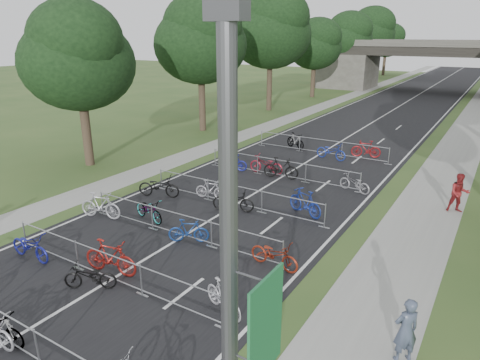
# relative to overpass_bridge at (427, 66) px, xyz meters

# --- Properties ---
(road) EXTENTS (11.00, 140.00, 0.01)m
(road) POSITION_rel_overpass_bridge_xyz_m (0.00, -15.00, -3.53)
(road) COLOR black
(road) RESTS_ON ground
(sidewalk_right) EXTENTS (3.00, 140.00, 0.01)m
(sidewalk_right) POSITION_rel_overpass_bridge_xyz_m (8.00, -15.00, -3.53)
(sidewalk_right) COLOR gray
(sidewalk_right) RESTS_ON ground
(sidewalk_left) EXTENTS (2.00, 140.00, 0.01)m
(sidewalk_left) POSITION_rel_overpass_bridge_xyz_m (-7.50, -15.00, -3.53)
(sidewalk_left) COLOR gray
(sidewalk_left) RESTS_ON ground
(lane_markings) EXTENTS (0.12, 140.00, 0.00)m
(lane_markings) POSITION_rel_overpass_bridge_xyz_m (0.00, -15.00, -3.53)
(lane_markings) COLOR silver
(lane_markings) RESTS_ON ground
(overpass_bridge) EXTENTS (31.00, 8.00, 7.05)m
(overpass_bridge) POSITION_rel_overpass_bridge_xyz_m (0.00, 0.00, 0.00)
(overpass_bridge) COLOR #43413C
(overpass_bridge) RESTS_ON ground
(tree_left_0) EXTENTS (6.72, 6.72, 10.25)m
(tree_left_0) POSITION_rel_overpass_bridge_xyz_m (-11.39, -49.07, 2.96)
(tree_left_0) COLOR #33261C
(tree_left_0) RESTS_ON ground
(tree_left_1) EXTENTS (7.56, 7.56, 11.53)m
(tree_left_1) POSITION_rel_overpass_bridge_xyz_m (-11.39, -37.07, 3.77)
(tree_left_1) COLOR #33261C
(tree_left_1) RESTS_ON ground
(tree_left_2) EXTENTS (8.40, 8.40, 12.81)m
(tree_left_2) POSITION_rel_overpass_bridge_xyz_m (-11.39, -25.07, 4.58)
(tree_left_2) COLOR #33261C
(tree_left_2) RESTS_ON ground
(tree_left_3) EXTENTS (6.72, 6.72, 10.25)m
(tree_left_3) POSITION_rel_overpass_bridge_xyz_m (-11.39, -13.07, 2.96)
(tree_left_3) COLOR #33261C
(tree_left_3) RESTS_ON ground
(tree_left_4) EXTENTS (7.56, 7.56, 11.53)m
(tree_left_4) POSITION_rel_overpass_bridge_xyz_m (-11.39, -1.07, 3.77)
(tree_left_4) COLOR #33261C
(tree_left_4) RESTS_ON ground
(tree_left_5) EXTENTS (8.40, 8.40, 12.81)m
(tree_left_5) POSITION_rel_overpass_bridge_xyz_m (-11.39, 10.93, 4.58)
(tree_left_5) COLOR #33261C
(tree_left_5) RESTS_ON ground
(tree_left_6) EXTENTS (6.72, 6.72, 10.25)m
(tree_left_6) POSITION_rel_overpass_bridge_xyz_m (-11.39, 22.93, 2.96)
(tree_left_6) COLOR #33261C
(tree_left_6) RESTS_ON ground
(barrier_row_1) EXTENTS (9.70, 0.08, 1.10)m
(barrier_row_1) POSITION_rel_overpass_bridge_xyz_m (0.00, -61.40, -2.99)
(barrier_row_1) COLOR #A0A2A8
(barrier_row_1) RESTS_ON ground
(barrier_row_2) EXTENTS (9.70, 0.08, 1.10)m
(barrier_row_2) POSITION_rel_overpass_bridge_xyz_m (0.00, -57.80, -2.99)
(barrier_row_2) COLOR #A0A2A8
(barrier_row_2) RESTS_ON ground
(barrier_row_3) EXTENTS (9.70, 0.08, 1.10)m
(barrier_row_3) POSITION_rel_overpass_bridge_xyz_m (0.00, -54.00, -2.99)
(barrier_row_3) COLOR #A0A2A8
(barrier_row_3) RESTS_ON ground
(barrier_row_4) EXTENTS (9.70, 0.08, 1.10)m
(barrier_row_4) POSITION_rel_overpass_bridge_xyz_m (0.00, -50.00, -2.99)
(barrier_row_4) COLOR #A0A2A8
(barrier_row_4) RESTS_ON ground
(barrier_row_5) EXTENTS (9.70, 0.08, 1.10)m
(barrier_row_5) POSITION_rel_overpass_bridge_xyz_m (0.00, -45.00, -2.99)
(barrier_row_5) COLOR #A0A2A8
(barrier_row_5) RESTS_ON ground
(barrier_row_6) EXTENTS (9.70, 0.08, 1.10)m
(barrier_row_6) POSITION_rel_overpass_bridge_xyz_m (0.00, -39.00, -2.99)
(barrier_row_6) COLOR #A0A2A8
(barrier_row_6) RESTS_ON ground
(bike_8) EXTENTS (2.03, 0.74, 1.06)m
(bike_8) POSITION_rel_overpass_bridge_xyz_m (-3.57, -58.26, -3.00)
(bike_8) COLOR navy
(bike_8) RESTS_ON ground
(bike_9) EXTENTS (2.17, 0.95, 1.26)m
(bike_9) POSITION_rel_overpass_bridge_xyz_m (-0.29, -57.40, -2.90)
(bike_9) COLOR maroon
(bike_9) RESTS_ON ground
(bike_10) EXTENTS (1.77, 1.40, 0.90)m
(bike_10) POSITION_rel_overpass_bridge_xyz_m (-0.13, -58.41, -3.08)
(bike_10) COLOR black
(bike_10) RESTS_ON ground
(bike_11) EXTENTS (1.79, 1.08, 1.04)m
(bike_11) POSITION_rel_overpass_bridge_xyz_m (4.23, -57.18, -3.01)
(bike_11) COLOR #BBBAC3
(bike_11) RESTS_ON ground
(bike_12) EXTENTS (2.10, 1.04, 1.22)m
(bike_12) POSITION_rel_overpass_bridge_xyz_m (-4.30, -54.36, -2.93)
(bike_12) COLOR #A5A5AD
(bike_12) RESTS_ON ground
(bike_13) EXTENTS (2.03, 1.10, 1.01)m
(bike_13) POSITION_rel_overpass_bridge_xyz_m (-2.28, -53.39, -3.03)
(bike_13) COLOR #A0A2A8
(bike_13) RESTS_ON ground
(bike_14) EXTENTS (1.66, 1.21, 0.99)m
(bike_14) POSITION_rel_overpass_bridge_xyz_m (0.51, -54.12, -3.04)
(bike_14) COLOR navy
(bike_14) RESTS_ON ground
(bike_15) EXTENTS (1.98, 0.83, 1.02)m
(bike_15) POSITION_rel_overpass_bridge_xyz_m (4.30, -54.06, -3.03)
(bike_15) COLOR maroon
(bike_15) RESTS_ON ground
(bike_16) EXTENTS (2.28, 1.45, 1.13)m
(bike_16) POSITION_rel_overpass_bridge_xyz_m (-3.88, -50.98, -2.97)
(bike_16) COLOR black
(bike_16) RESTS_ON ground
(bike_17) EXTENTS (1.68, 0.77, 0.97)m
(bike_17) POSITION_rel_overpass_bridge_xyz_m (-1.54, -49.78, -3.05)
(bike_17) COLOR #A2A1A8
(bike_17) RESTS_ON ground
(bike_18) EXTENTS (2.09, 1.28, 1.03)m
(bike_18) POSITION_rel_overpass_bridge_xyz_m (0.31, -50.53, -3.02)
(bike_18) COLOR black
(bike_18) RESTS_ON ground
(bike_19) EXTENTS (2.10, 1.32, 1.22)m
(bike_19) POSITION_rel_overpass_bridge_xyz_m (3.32, -49.17, -2.92)
(bike_19) COLOR navy
(bike_19) RESTS_ON ground
(bike_20) EXTENTS (1.77, 0.98, 1.03)m
(bike_20) POSITION_rel_overpass_bridge_xyz_m (-3.05, -45.30, -3.02)
(bike_20) COLOR navy
(bike_20) RESTS_ON ground
(bike_21) EXTENTS (2.15, 0.86, 1.11)m
(bike_21) POSITION_rel_overpass_bridge_xyz_m (-1.11, -44.73, -2.98)
(bike_21) COLOR maroon
(bike_21) RESTS_ON ground
(bike_22) EXTENTS (2.14, 0.92, 1.25)m
(bike_22) POSITION_rel_overpass_bridge_xyz_m (0.06, -45.10, -2.91)
(bike_22) COLOR black
(bike_22) RESTS_ON ground
(bike_23) EXTENTS (1.93, 1.14, 0.96)m
(bike_23) POSITION_rel_overpass_bridge_xyz_m (4.30, -45.00, -3.06)
(bike_23) COLOR gray
(bike_23) RESTS_ON ground
(bike_25) EXTENTS (1.89, 1.27, 1.11)m
(bike_25) POSITION_rel_overpass_bridge_xyz_m (-2.11, -38.47, -2.98)
(bike_25) COLOR #A0A2A8
(bike_25) RESTS_ON ground
(bike_26) EXTENTS (2.20, 1.05, 1.11)m
(bike_26) POSITION_rel_overpass_bridge_xyz_m (1.09, -39.81, -2.98)
(bike_26) COLOR navy
(bike_26) RESTS_ON ground
(bike_27) EXTENTS (2.01, 1.02, 1.16)m
(bike_27) POSITION_rel_overpass_bridge_xyz_m (2.89, -38.13, -2.95)
(bike_27) COLOR maroon
(bike_27) RESTS_ON ground
(pedestrian_a) EXTENTS (0.77, 0.76, 1.80)m
(pedestrian_a) POSITION_rel_overpass_bridge_xyz_m (9.18, -56.39, -2.64)
(pedestrian_a) COLOR #3A4357
(pedestrian_a) RESTS_ON ground
(pedestrian_b) EXTENTS (1.09, 0.98, 1.85)m
(pedestrian_b) POSITION_rel_overpass_bridge_xyz_m (9.20, -45.11, -2.61)
(pedestrian_b) COLOR maroon
(pedestrian_b) RESTS_ON ground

